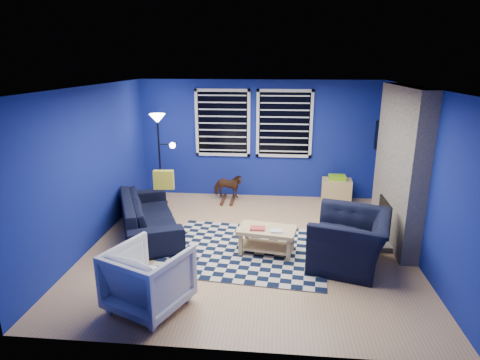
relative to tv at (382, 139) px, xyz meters
The scene contains 18 objects.
floor 3.46m from the tv, 140.73° to the right, with size 5.00×5.00×0.00m, color tan.
ceiling 3.35m from the tv, 140.73° to the right, with size 5.00×5.00×0.00m, color white.
wall_back 2.50m from the tv, 168.45° to the left, with size 5.00×5.00×0.00m, color navy.
wall_left 5.34m from the tv, 157.98° to the right, with size 5.00×5.00×0.00m, color navy.
wall_right 2.01m from the tv, 88.45° to the right, with size 5.00×5.00×0.00m, color navy.
fireplace 1.52m from the tv, 93.32° to the right, with size 0.65×2.00×2.50m.
window_left 3.24m from the tv, behind, with size 1.17×0.06×1.42m.
window_right 1.96m from the tv, 166.32° to the left, with size 1.17×0.06×1.42m.
tv is the anchor object (origin of this frame).
rug 3.62m from the tv, 138.11° to the right, with size 2.50×2.00×0.02m, color black.
sofa 4.65m from the tv, 158.41° to the right, with size 0.85×2.17×0.63m, color black.
armchair_big 2.88m from the tv, 110.78° to the right, with size 1.04×1.19×0.77m, color black.
armchair_bent 5.29m from the tv, 132.53° to the right, with size 0.83×0.85×0.78m, color gray.
rocking_horse 3.23m from the tv, behind, with size 0.62×0.28×0.52m, color #452616.
coffee_table 3.32m from the tv, 133.40° to the right, with size 0.94×0.64×0.43m.
cabinet 1.39m from the tv, 166.38° to the left, with size 0.63×0.44×0.59m.
floor_lamp 4.39m from the tv, behind, with size 0.51×0.31×1.86m.
throw_pillow 4.26m from the tv, 163.87° to the right, with size 0.36×0.11×0.34m, color gold.
Camera 1 is at (0.41, -5.93, 2.86)m, focal length 30.00 mm.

